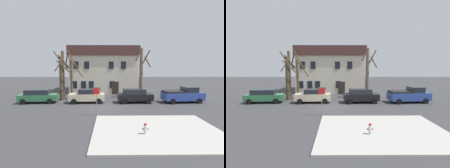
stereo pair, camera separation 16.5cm
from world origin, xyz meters
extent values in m
plane|color=#38383A|center=(0.00, 0.00, 0.00)|extent=(120.00, 120.00, 0.00)
cube|color=#A8A59E|center=(3.83, -7.24, 0.06)|extent=(8.95, 7.16, 0.12)
cube|color=beige|center=(-0.48, 13.90, 3.20)|extent=(11.44, 8.68, 6.40)
cube|color=#4C2D28|center=(-0.48, 13.90, 7.21)|extent=(11.94, 9.18, 1.61)
cube|color=#2D231E|center=(1.44, 9.51, 1.05)|extent=(1.10, 0.12, 2.10)
cube|color=black|center=(-5.26, 9.52, 1.60)|extent=(0.80, 0.08, 1.20)
cube|color=black|center=(-3.78, 9.52, 1.60)|extent=(0.80, 0.08, 1.20)
cube|color=black|center=(-2.53, 9.52, 1.60)|extent=(0.80, 0.08, 1.20)
cube|color=black|center=(0.91, 9.52, 1.60)|extent=(0.80, 0.08, 1.20)
cube|color=black|center=(-4.98, 9.52, 4.80)|extent=(0.80, 0.08, 1.20)
cube|color=black|center=(-3.23, 9.52, 4.80)|extent=(0.80, 0.08, 1.20)
cube|color=black|center=(0.75, 9.52, 4.80)|extent=(0.80, 0.08, 1.20)
cube|color=black|center=(2.77, 9.52, 4.80)|extent=(0.80, 0.08, 1.20)
cylinder|color=#4C3D2D|center=(-6.08, 4.60, 2.97)|extent=(0.48, 0.48, 5.94)
cylinder|color=#4C3D2D|center=(-6.18, 3.98, 5.66)|extent=(1.40, 0.39, 1.87)
cylinder|color=#4C3D2D|center=(-5.31, 4.95, 5.81)|extent=(0.91, 1.71, 1.73)
cylinder|color=#4C3D2D|center=(-5.55, 3.89, 4.58)|extent=(1.60, 1.26, 1.65)
cylinder|color=brown|center=(-5.95, 5.15, 3.36)|extent=(0.40, 0.40, 6.72)
cylinder|color=brown|center=(-5.67, 4.55, 5.02)|extent=(1.36, 0.74, 1.45)
cylinder|color=brown|center=(-6.72, 5.33, 4.55)|extent=(0.52, 1.64, 1.30)
cylinder|color=brown|center=(-5.39, 4.39, 4.99)|extent=(1.69, 1.30, 2.30)
cylinder|color=brown|center=(-5.54, 4.84, 4.80)|extent=(0.81, 1.01, 1.87)
cylinder|color=brown|center=(-4.76, 5.01, 2.80)|extent=(0.34, 0.34, 5.60)
cylinder|color=brown|center=(-4.45, 4.41, 5.57)|extent=(1.35, 0.79, 2.33)
cylinder|color=brown|center=(-4.84, 4.53, 5.59)|extent=(1.08, 0.29, 1.73)
cylinder|color=brown|center=(-3.77, 4.58, 4.10)|extent=(0.99, 2.11, 2.00)
cylinder|color=brown|center=(5.02, 5.82, 3.60)|extent=(0.49, 0.49, 7.19)
cylinder|color=brown|center=(5.79, 5.23, 5.21)|extent=(1.36, 1.72, 1.52)
cylinder|color=brown|center=(5.79, 6.17, 5.93)|extent=(0.92, 1.72, 1.97)
cylinder|color=brown|center=(4.71, 6.28, 6.14)|extent=(1.13, 0.84, 1.58)
cube|color=#2D6B42|center=(-8.49, 2.73, 0.70)|extent=(4.78, 2.23, 0.76)
cube|color=#1E232B|center=(-8.58, 2.73, 1.39)|extent=(3.01, 1.84, 0.62)
cylinder|color=black|center=(-7.01, 3.78, 0.34)|extent=(0.70, 0.29, 0.68)
cylinder|color=black|center=(-6.83, 2.00, 0.34)|extent=(0.70, 0.29, 0.68)
cylinder|color=black|center=(-10.14, 3.47, 0.34)|extent=(0.70, 0.29, 0.68)
cylinder|color=black|center=(-9.96, 1.69, 0.34)|extent=(0.70, 0.29, 0.68)
cube|color=#C6B793|center=(-2.38, 2.69, 0.74)|extent=(4.56, 1.98, 0.84)
cube|color=#1E232B|center=(-2.38, 2.69, 1.45)|extent=(2.14, 1.63, 0.58)
cylinder|color=black|center=(-0.91, 3.64, 0.34)|extent=(0.69, 0.26, 0.68)
cylinder|color=black|center=(-0.81, 1.92, 0.34)|extent=(0.69, 0.26, 0.68)
cylinder|color=black|center=(-3.94, 3.46, 0.34)|extent=(0.69, 0.26, 0.68)
cylinder|color=black|center=(-3.84, 1.74, 0.34)|extent=(0.69, 0.26, 0.68)
cube|color=black|center=(3.73, 2.73, 0.73)|extent=(4.47, 2.08, 0.83)
cube|color=#1E232B|center=(3.64, 2.73, 1.46)|extent=(2.80, 1.78, 0.62)
cylinder|color=black|center=(5.18, 3.74, 0.34)|extent=(0.69, 0.25, 0.68)
cylinder|color=black|center=(5.27, 1.87, 0.34)|extent=(0.69, 0.25, 0.68)
cylinder|color=black|center=(2.19, 3.60, 0.34)|extent=(0.69, 0.25, 0.68)
cylinder|color=black|center=(2.28, 1.73, 0.34)|extent=(0.69, 0.25, 0.68)
cube|color=#2D4799|center=(9.84, 2.84, 0.81)|extent=(5.19, 2.50, 0.98)
cube|color=#1E232B|center=(10.74, 2.92, 1.65)|extent=(1.76, 1.96, 0.70)
cube|color=black|center=(8.74, 2.75, 1.40)|extent=(2.78, 2.21, 0.20)
cylinder|color=black|center=(11.45, 4.02, 0.34)|extent=(0.70, 0.28, 0.68)
cylinder|color=black|center=(11.63, 1.95, 0.34)|extent=(0.70, 0.28, 0.68)
cylinder|color=black|center=(8.05, 3.73, 0.34)|extent=(0.70, 0.28, 0.68)
cylinder|color=black|center=(8.23, 1.66, 0.34)|extent=(0.70, 0.28, 0.68)
cylinder|color=silver|center=(2.87, -8.06, 0.43)|extent=(0.22, 0.22, 0.61)
sphere|color=red|center=(2.87, -8.06, 0.75)|extent=(0.21, 0.21, 0.21)
cylinder|color=red|center=(2.71, -8.06, 0.46)|extent=(0.10, 0.09, 0.09)
cylinder|color=red|center=(3.03, -8.06, 0.46)|extent=(0.10, 0.09, 0.09)
cylinder|color=slate|center=(-0.71, -3.23, 1.31)|extent=(0.07, 0.07, 2.61)
cube|color=red|center=(-0.71, -3.25, 2.31)|extent=(0.60, 0.03, 0.60)
cube|color=#1E8C38|center=(-0.71, -3.21, 2.56)|extent=(0.76, 0.02, 0.18)
torus|color=black|center=(-4.89, 5.89, 0.36)|extent=(0.68, 0.30, 0.71)
torus|color=black|center=(-5.86, 5.52, 0.36)|extent=(0.68, 0.30, 0.71)
cylinder|color=#1E4C8C|center=(-5.38, 5.71, 0.58)|extent=(0.95, 0.39, 0.19)
cylinder|color=#1E4C8C|center=(-5.57, 5.64, 0.81)|extent=(0.10, 0.07, 0.45)
camera|label=1|loc=(0.53, -19.24, 4.55)|focal=28.12mm
camera|label=2|loc=(0.69, -19.24, 4.55)|focal=28.12mm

